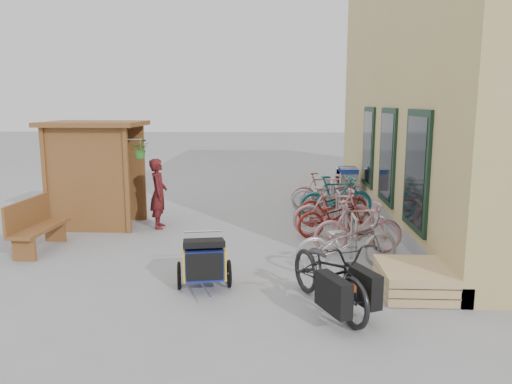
{
  "coord_description": "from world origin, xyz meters",
  "views": [
    {
      "loc": [
        0.97,
        -8.61,
        2.81
      ],
      "look_at": [
        0.5,
        1.5,
        1.0
      ],
      "focal_mm": 35.0,
      "sensor_mm": 36.0,
      "label": 1
    }
  ],
  "objects_px": {
    "bike_3": "(334,211)",
    "bike_5": "(336,198)",
    "kiosk": "(92,159)",
    "person_kiosk": "(159,194)",
    "bike_2": "(336,216)",
    "shopping_carts": "(346,179)",
    "bike_0": "(347,242)",
    "bike_1": "(358,227)",
    "child_trailer": "(204,259)",
    "cargo_bike": "(330,274)",
    "bike_7": "(323,191)",
    "bike_4": "(333,204)",
    "bike_6": "(327,195)",
    "pallet_stack": "(414,279)",
    "bench": "(35,225)"
  },
  "relations": [
    {
      "from": "shopping_carts",
      "to": "bike_0",
      "type": "relative_size",
      "value": 0.8
    },
    {
      "from": "kiosk",
      "to": "bike_4",
      "type": "distance_m",
      "value": 5.65
    },
    {
      "from": "kiosk",
      "to": "pallet_stack",
      "type": "distance_m",
      "value": 7.5
    },
    {
      "from": "kiosk",
      "to": "bike_5",
      "type": "bearing_deg",
      "value": 8.32
    },
    {
      "from": "bench",
      "to": "person_kiosk",
      "type": "bearing_deg",
      "value": 46.53
    },
    {
      "from": "person_kiosk",
      "to": "bike_1",
      "type": "height_order",
      "value": "person_kiosk"
    },
    {
      "from": "bike_4",
      "to": "bike_3",
      "type": "bearing_deg",
      "value": 156.23
    },
    {
      "from": "pallet_stack",
      "to": "bike_4",
      "type": "relative_size",
      "value": 0.68
    },
    {
      "from": "cargo_bike",
      "to": "bike_3",
      "type": "height_order",
      "value": "bike_3"
    },
    {
      "from": "bike_2",
      "to": "bike_1",
      "type": "bearing_deg",
      "value": 176.38
    },
    {
      "from": "bike_7",
      "to": "bike_4",
      "type": "bearing_deg",
      "value": -179.61
    },
    {
      "from": "bike_0",
      "to": "bike_1",
      "type": "relative_size",
      "value": 1.09
    },
    {
      "from": "pallet_stack",
      "to": "kiosk",
      "type": "bearing_deg",
      "value": 148.34
    },
    {
      "from": "shopping_carts",
      "to": "bike_1",
      "type": "xyz_separation_m",
      "value": [
        -0.53,
        -5.77,
        -0.05
      ]
    },
    {
      "from": "child_trailer",
      "to": "bike_4",
      "type": "relative_size",
      "value": 0.8
    },
    {
      "from": "bike_0",
      "to": "bike_6",
      "type": "distance_m",
      "value": 4.51
    },
    {
      "from": "bike_1",
      "to": "cargo_bike",
      "type": "bearing_deg",
      "value": 156.5
    },
    {
      "from": "cargo_bike",
      "to": "bike_2",
      "type": "bearing_deg",
      "value": 58.07
    },
    {
      "from": "bench",
      "to": "pallet_stack",
      "type": "bearing_deg",
      "value": -13.33
    },
    {
      "from": "bike_0",
      "to": "bike_2",
      "type": "height_order",
      "value": "bike_0"
    },
    {
      "from": "child_trailer",
      "to": "bike_7",
      "type": "xyz_separation_m",
      "value": [
        2.3,
        5.72,
        0.06
      ]
    },
    {
      "from": "shopping_carts",
      "to": "bike_4",
      "type": "height_order",
      "value": "shopping_carts"
    },
    {
      "from": "bike_2",
      "to": "bench",
      "type": "bearing_deg",
      "value": 85.2
    },
    {
      "from": "person_kiosk",
      "to": "bike_3",
      "type": "bearing_deg",
      "value": -104.84
    },
    {
      "from": "person_kiosk",
      "to": "bike_2",
      "type": "bearing_deg",
      "value": -106.22
    },
    {
      "from": "bench",
      "to": "bike_5",
      "type": "xyz_separation_m",
      "value": [
        6.04,
        2.83,
        0.03
      ]
    },
    {
      "from": "bike_3",
      "to": "bike_5",
      "type": "height_order",
      "value": "bike_5"
    },
    {
      "from": "kiosk",
      "to": "bike_6",
      "type": "bearing_deg",
      "value": 16.79
    },
    {
      "from": "bike_2",
      "to": "bike_6",
      "type": "bearing_deg",
      "value": -17.74
    },
    {
      "from": "kiosk",
      "to": "shopping_carts",
      "type": "height_order",
      "value": "kiosk"
    },
    {
      "from": "child_trailer",
      "to": "cargo_bike",
      "type": "distance_m",
      "value": 2.0
    },
    {
      "from": "bike_6",
      "to": "bike_7",
      "type": "height_order",
      "value": "bike_7"
    },
    {
      "from": "shopping_carts",
      "to": "bike_4",
      "type": "bearing_deg",
      "value": -102.29
    },
    {
      "from": "child_trailer",
      "to": "bike_0",
      "type": "relative_size",
      "value": 0.77
    },
    {
      "from": "kiosk",
      "to": "bike_3",
      "type": "xyz_separation_m",
      "value": [
        5.42,
        -0.62,
        -1.02
      ]
    },
    {
      "from": "person_kiosk",
      "to": "bike_0",
      "type": "bearing_deg",
      "value": -132.67
    },
    {
      "from": "person_kiosk",
      "to": "bike_4",
      "type": "bearing_deg",
      "value": -89.53
    },
    {
      "from": "bike_6",
      "to": "bench",
      "type": "bearing_deg",
      "value": 122.61
    },
    {
      "from": "bike_3",
      "to": "bike_5",
      "type": "xyz_separation_m",
      "value": [
        0.21,
        1.44,
        0.02
      ]
    },
    {
      "from": "kiosk",
      "to": "bike_2",
      "type": "relative_size",
      "value": 1.45
    },
    {
      "from": "shopping_carts",
      "to": "bike_0",
      "type": "xyz_separation_m",
      "value": [
        -0.86,
        -6.73,
        -0.08
      ]
    },
    {
      "from": "shopping_carts",
      "to": "bike_1",
      "type": "bearing_deg",
      "value": -95.27
    },
    {
      "from": "pallet_stack",
      "to": "bike_3",
      "type": "xyz_separation_m",
      "value": [
        -0.85,
        3.25,
        0.32
      ]
    },
    {
      "from": "bike_0",
      "to": "bike_3",
      "type": "distance_m",
      "value": 2.23
    },
    {
      "from": "bike_1",
      "to": "bike_2",
      "type": "relative_size",
      "value": 0.99
    },
    {
      "from": "bike_0",
      "to": "bike_6",
      "type": "height_order",
      "value": "bike_0"
    },
    {
      "from": "bike_1",
      "to": "child_trailer",
      "type": "bearing_deg",
      "value": 118.64
    },
    {
      "from": "bike_2",
      "to": "bike_3",
      "type": "xyz_separation_m",
      "value": [
        -0.04,
        0.1,
        0.08
      ]
    },
    {
      "from": "child_trailer",
      "to": "bike_4",
      "type": "xyz_separation_m",
      "value": [
        2.42,
        4.23,
        0.01
      ]
    },
    {
      "from": "pallet_stack",
      "to": "person_kiosk",
      "type": "relative_size",
      "value": 0.76
    }
  ]
}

